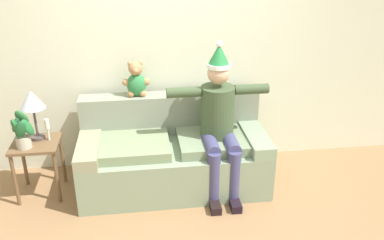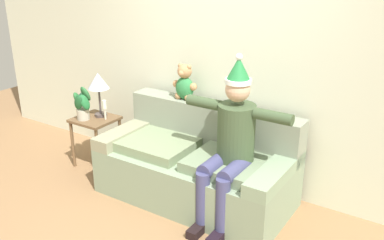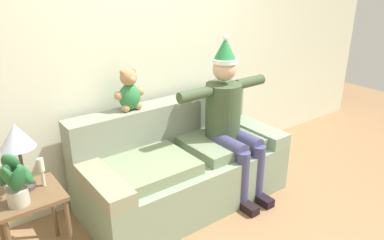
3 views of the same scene
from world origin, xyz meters
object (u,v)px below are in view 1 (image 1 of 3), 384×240
at_px(candle_tall, 18,128).
at_px(candle_short, 47,127).
at_px(teddy_bear, 136,80).
at_px(table_lamp, 32,102).
at_px(person_seated, 219,119).
at_px(potted_plant, 22,130).
at_px(couch, 173,153).
at_px(side_table, 37,152).

bearing_deg(candle_tall, candle_short, 13.24).
relative_size(teddy_bear, table_lamp, 0.75).
bearing_deg(teddy_bear, person_seated, -29.71).
xyz_separation_m(potted_plant, candle_short, (0.21, 0.14, -0.04)).
bearing_deg(candle_tall, couch, 2.28).
bearing_deg(table_lamp, potted_plant, -116.18).
bearing_deg(candle_short, couch, -0.03).
bearing_deg(candle_tall, table_lamp, 37.73).
xyz_separation_m(teddy_bear, candle_tall, (-1.15, -0.34, -0.31)).
distance_m(couch, potted_plant, 1.51).
relative_size(person_seated, teddy_bear, 4.05).
relative_size(teddy_bear, side_table, 0.65).
distance_m(couch, side_table, 1.37).
distance_m(teddy_bear, side_table, 1.23).
height_order(teddy_bear, candle_short, teddy_bear).
distance_m(candle_tall, candle_short, 0.26).
xyz_separation_m(couch, candle_tall, (-1.49, -0.06, 0.41)).
bearing_deg(couch, teddy_bear, 140.49).
relative_size(teddy_bear, potted_plant, 0.97).
distance_m(side_table, candle_short, 0.29).
height_order(couch, person_seated, person_seated).
xyz_separation_m(table_lamp, candle_short, (0.12, -0.05, -0.25)).
distance_m(potted_plant, candle_tall, 0.09).
xyz_separation_m(side_table, potted_plant, (-0.08, -0.10, 0.29)).
xyz_separation_m(person_seated, potted_plant, (-1.89, 0.04, -0.02)).
xyz_separation_m(couch, side_table, (-1.36, -0.04, 0.13)).
relative_size(potted_plant, candle_tall, 1.44).
bearing_deg(teddy_bear, table_lamp, -166.83).
height_order(side_table, table_lamp, table_lamp).
height_order(person_seated, candle_tall, person_seated).
distance_m(couch, person_seated, 0.66).
relative_size(couch, person_seated, 1.23).
bearing_deg(table_lamp, couch, -2.04).
bearing_deg(couch, potted_plant, -174.67).
xyz_separation_m(couch, potted_plant, (-1.44, -0.13, 0.42)).
height_order(couch, potted_plant, potted_plant).
distance_m(person_seated, teddy_bear, 0.96).
relative_size(table_lamp, candle_tall, 1.86).
relative_size(potted_plant, candle_short, 1.75).
bearing_deg(person_seated, table_lamp, 173.10).
xyz_separation_m(person_seated, candle_short, (-1.69, 0.17, -0.06)).
bearing_deg(side_table, candle_tall, -171.09).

